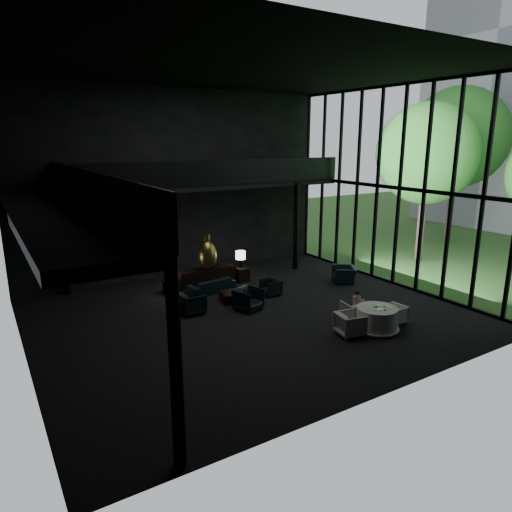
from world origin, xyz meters
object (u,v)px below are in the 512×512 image
window_armchair (344,272)px  lounge_armchair_east (271,287)px  child (357,299)px  console (206,277)px  dining_chair_east (394,315)px  side_table_left (170,288)px  lounge_armchair_west (192,302)px  sofa (211,284)px  table_lamp_left (170,270)px  dining_table (376,320)px  dining_chair_west (350,323)px  lounge_armchair_south (248,297)px  side_table_right (242,275)px  bronze_urn (207,254)px  dining_chair_north (355,311)px  table_lamp_right (241,256)px

window_armchair → lounge_armchair_east: bearing=-62.1°
child → console: bearing=-65.2°
child → dining_chair_east: bearing=133.1°
side_table_left → lounge_armchair_west: 2.39m
sofa → lounge_armchair_west: lounge_armchair_west is taller
table_lamp_left → dining_table: size_ratio=0.48×
dining_chair_west → child: bearing=-40.5°
side_table_left → lounge_armchair_south: bearing=-61.1°
side_table_left → dining_chair_east: (5.16, -6.70, 0.05)m
side_table_right → dining_chair_east: (1.96, -6.64, 0.01)m
side_table_left → child: bearing=-53.3°
bronze_urn → lounge_armchair_south: bronze_urn is taller
child → table_lamp_left: bearing=-52.8°
lounge_armchair_west → bronze_urn: bearing=-34.3°
bronze_urn → dining_chair_north: bearing=-65.9°
bronze_urn → dining_chair_west: bearing=-75.6°
side_table_left → dining_chair_west: dining_chair_west is taller
lounge_armchair_west → window_armchair: size_ratio=0.87×
sofa → dining_chair_north: 5.87m
lounge_armchair_east → dining_chair_east: bearing=23.8°
lounge_armchair_east → table_lamp_left: bearing=-121.6°
console → window_armchair: bearing=-25.6°
console → child: size_ratio=4.30×
table_lamp_left → lounge_armchair_south: 3.51m
table_lamp_left → side_table_right: size_ratio=1.18×
window_armchair → dining_chair_east: bearing=9.8°
bronze_urn → side_table_right: (1.60, 0.01, -1.10)m
side_table_right → dining_chair_north: (1.00, -5.81, 0.07)m
sofa → lounge_armchair_west: size_ratio=2.00×
side_table_left → lounge_armchair_south: size_ratio=0.53×
lounge_armchair_south → child: size_ratio=1.70×
table_lamp_right → child: table_lamp_right is taller
bronze_urn → lounge_armchair_west: size_ratio=1.69×
sofa → side_table_left: bearing=-31.4°
table_lamp_right → bronze_urn: bearing=-176.7°
table_lamp_right → child: 5.96m
lounge_armchair_south → child: bearing=-67.4°
sofa → lounge_armchair_east: sofa is taller
window_armchair → dining_chair_east: window_armchair is taller
console → lounge_armchair_south: bearing=-87.9°
child → lounge_armchair_east: bearing=-73.7°
sofa → lounge_armchair_south: bearing=88.9°
side_table_left → sofa: (1.46, -0.67, 0.08)m
dining_chair_east → dining_chair_west: (-1.87, 0.07, 0.10)m
dining_chair_north → bronze_urn: bearing=-55.8°
lounge_armchair_south → dining_chair_east: bearing=-67.6°
console → dining_table: console is taller
lounge_armchair_south → table_lamp_left: bearing=98.2°
dining_chair_east → child: bearing=-140.8°
side_table_left → dining_table: bearing=-57.8°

